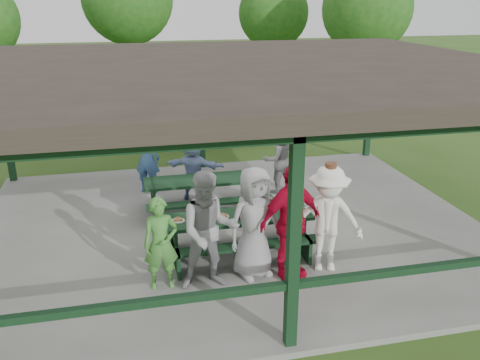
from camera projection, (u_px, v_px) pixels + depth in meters
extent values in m
plane|color=#2F4C18|center=(231.00, 229.00, 10.32)|extent=(90.00, 90.00, 0.00)
cube|color=slate|center=(231.00, 227.00, 10.30)|extent=(10.00, 8.00, 0.10)
cube|color=black|center=(293.00, 243.00, 6.29)|extent=(0.15, 0.15, 3.00)
cube|color=black|center=(4.00, 122.00, 12.25)|extent=(0.15, 0.15, 3.00)
cube|color=black|center=(201.00, 112.00, 13.25)|extent=(0.15, 0.15, 3.00)
cube|color=black|center=(370.00, 104.00, 14.25)|extent=(0.15, 0.15, 3.00)
cube|color=black|center=(98.00, 309.00, 6.00)|extent=(4.65, 0.10, 0.10)
cube|color=black|center=(458.00, 264.00, 7.00)|extent=(4.65, 0.10, 0.10)
cube|color=black|center=(109.00, 140.00, 12.96)|extent=(4.65, 0.10, 0.10)
cube|color=black|center=(288.00, 129.00, 13.95)|extent=(4.65, 0.10, 0.10)
cube|color=black|center=(298.00, 133.00, 5.81)|extent=(9.80, 0.15, 0.20)
cube|color=black|center=(200.00, 57.00, 12.77)|extent=(9.80, 0.15, 0.20)
cube|color=#2D2420|center=(230.00, 69.00, 9.21)|extent=(10.60, 8.60, 0.24)
cube|color=black|center=(238.00, 217.00, 8.91)|extent=(2.61, 0.75, 0.06)
cube|color=black|center=(245.00, 246.00, 8.51)|extent=(2.61, 0.28, 0.05)
cube|color=black|center=(231.00, 219.00, 9.52)|extent=(2.61, 0.28, 0.05)
cube|color=black|center=(174.00, 241.00, 8.80)|extent=(0.06, 0.70, 0.75)
cube|color=black|center=(298.00, 229.00, 9.26)|extent=(0.06, 0.70, 0.75)
cube|color=black|center=(175.00, 249.00, 8.85)|extent=(0.06, 1.39, 0.45)
cube|color=black|center=(297.00, 236.00, 9.32)|extent=(0.06, 1.39, 0.45)
cube|color=black|center=(206.00, 180.00, 10.69)|extent=(2.59, 0.75, 0.06)
cube|color=black|center=(211.00, 203.00, 10.29)|extent=(2.59, 0.28, 0.05)
cube|color=black|center=(203.00, 184.00, 11.30)|extent=(2.59, 0.28, 0.05)
cube|color=black|center=(154.00, 199.00, 10.58)|extent=(0.06, 0.70, 0.75)
cube|color=black|center=(257.00, 191.00, 11.05)|extent=(0.06, 0.70, 0.75)
cube|color=black|center=(154.00, 206.00, 10.63)|extent=(0.06, 1.39, 0.45)
cube|color=black|center=(257.00, 197.00, 11.10)|extent=(0.06, 1.39, 0.45)
cylinder|color=white|center=(178.00, 221.00, 8.68)|extent=(0.22, 0.22, 0.01)
torus|color=#915D33|center=(176.00, 220.00, 8.65)|extent=(0.10, 0.10, 0.03)
torus|color=#915D33|center=(181.00, 220.00, 8.66)|extent=(0.10, 0.10, 0.03)
torus|color=#915D33|center=(178.00, 218.00, 8.72)|extent=(0.10, 0.10, 0.03)
cylinder|color=white|center=(223.00, 216.00, 8.84)|extent=(0.22, 0.22, 0.01)
torus|color=#915D33|center=(221.00, 216.00, 8.81)|extent=(0.10, 0.10, 0.03)
torus|color=#915D33|center=(225.00, 216.00, 8.83)|extent=(0.10, 0.10, 0.03)
torus|color=#915D33|center=(222.00, 214.00, 8.88)|extent=(0.10, 0.10, 0.03)
cylinder|color=white|center=(255.00, 213.00, 8.97)|extent=(0.22, 0.22, 0.01)
torus|color=#915D33|center=(253.00, 213.00, 8.93)|extent=(0.10, 0.10, 0.03)
torus|color=#915D33|center=(258.00, 213.00, 8.95)|extent=(0.10, 0.10, 0.03)
torus|color=#915D33|center=(255.00, 211.00, 9.00)|extent=(0.10, 0.10, 0.03)
cylinder|color=white|center=(299.00, 209.00, 9.14)|extent=(0.22, 0.22, 0.01)
torus|color=#915D33|center=(298.00, 209.00, 9.10)|extent=(0.10, 0.10, 0.03)
torus|color=#915D33|center=(302.00, 208.00, 9.12)|extent=(0.10, 0.10, 0.03)
torus|color=#915D33|center=(299.00, 207.00, 9.17)|extent=(0.10, 0.10, 0.03)
cylinder|color=#381E0F|center=(197.00, 221.00, 8.57)|extent=(0.06, 0.06, 0.10)
cylinder|color=#381E0F|center=(239.00, 217.00, 8.71)|extent=(0.06, 0.06, 0.10)
cylinder|color=#381E0F|center=(291.00, 212.00, 8.91)|extent=(0.06, 0.06, 0.10)
cylinder|color=#381E0F|center=(305.00, 211.00, 8.97)|extent=(0.06, 0.06, 0.10)
cylinder|color=#381E0F|center=(308.00, 210.00, 8.98)|extent=(0.06, 0.06, 0.10)
cone|color=white|center=(201.00, 211.00, 8.94)|extent=(0.09, 0.09, 0.10)
cone|color=white|center=(203.00, 211.00, 8.94)|extent=(0.09, 0.09, 0.10)
cone|color=white|center=(214.00, 210.00, 8.99)|extent=(0.09, 0.09, 0.10)
cone|color=white|center=(260.00, 206.00, 9.16)|extent=(0.09, 0.09, 0.10)
cone|color=white|center=(268.00, 205.00, 9.19)|extent=(0.09, 0.09, 0.10)
imported|color=#478F38|center=(161.00, 244.00, 7.88)|extent=(0.56, 0.37, 1.51)
imported|color=#949597|center=(209.00, 231.00, 7.82)|extent=(0.96, 0.75, 1.93)
imported|color=gray|center=(254.00, 223.00, 8.17)|extent=(1.04, 0.81, 1.88)
imported|color=#BC0828|center=(291.00, 222.00, 8.11)|extent=(1.23, 0.80, 1.95)
imported|color=white|center=(327.00, 219.00, 8.36)|extent=(1.33, 0.99, 1.83)
cylinder|color=#532F1C|center=(331.00, 170.00, 8.07)|extent=(0.40, 0.40, 0.02)
cylinder|color=#532F1C|center=(331.00, 167.00, 8.05)|extent=(0.24, 0.24, 0.11)
imported|color=#849CCC|center=(193.00, 168.00, 11.38)|extent=(1.40, 0.93, 1.44)
imported|color=#385D92|center=(147.00, 159.00, 11.75)|extent=(0.70, 0.60, 1.64)
imported|color=gray|center=(277.00, 159.00, 11.78)|extent=(0.91, 0.79, 1.59)
imported|color=silver|center=(201.00, 112.00, 16.92)|extent=(6.18, 3.61, 1.62)
cube|color=#1A4E91|center=(60.00, 113.00, 16.80)|extent=(3.02, 1.89, 0.12)
cube|color=#1A4E91|center=(53.00, 110.00, 16.06)|extent=(2.77, 0.57, 0.40)
cube|color=#1A4E91|center=(65.00, 101.00, 17.38)|extent=(2.77, 0.57, 0.40)
cube|color=#1A4E91|center=(16.00, 106.00, 16.66)|extent=(0.31, 1.39, 0.40)
cube|color=#1A4E91|center=(102.00, 105.00, 16.77)|extent=(0.31, 1.39, 0.40)
cylinder|color=black|center=(26.00, 131.00, 16.21)|extent=(0.78, 0.32, 0.76)
cylinder|color=yellow|center=(26.00, 131.00, 16.21)|extent=(0.32, 0.27, 0.28)
cylinder|color=black|center=(42.00, 120.00, 17.62)|extent=(0.78, 0.32, 0.76)
cylinder|color=yellow|center=(42.00, 120.00, 17.62)|extent=(0.32, 0.27, 0.28)
cylinder|color=black|center=(83.00, 131.00, 16.28)|extent=(0.78, 0.32, 0.76)
cylinder|color=yellow|center=(83.00, 131.00, 16.28)|extent=(0.32, 0.27, 0.28)
cylinder|color=black|center=(94.00, 120.00, 17.69)|extent=(0.78, 0.32, 0.76)
cylinder|color=yellow|center=(94.00, 120.00, 17.69)|extent=(0.32, 0.27, 0.28)
cube|color=#1A4E91|center=(118.00, 115.00, 16.91)|extent=(1.00, 0.26, 0.08)
cone|color=#F2590C|center=(14.00, 103.00, 16.63)|extent=(0.09, 0.40, 0.40)
cylinder|color=#332314|center=(132.00, 61.00, 23.55)|extent=(0.36, 0.36, 3.18)
cylinder|color=#332314|center=(272.00, 61.00, 25.56)|extent=(0.36, 0.36, 2.66)
sphere|color=#1B5316|center=(274.00, 13.00, 24.77)|extent=(3.41, 3.41, 3.41)
cylinder|color=#332314|center=(362.00, 70.00, 21.76)|extent=(0.36, 0.36, 2.90)
sphere|color=#1B5316|center=(367.00, 8.00, 20.90)|extent=(3.71, 3.71, 3.71)
cylinder|color=#332314|center=(366.00, 51.00, 28.07)|extent=(0.36, 0.36, 3.11)
sphere|color=#1B5316|center=(370.00, 0.00, 27.15)|extent=(3.98, 3.98, 3.98)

